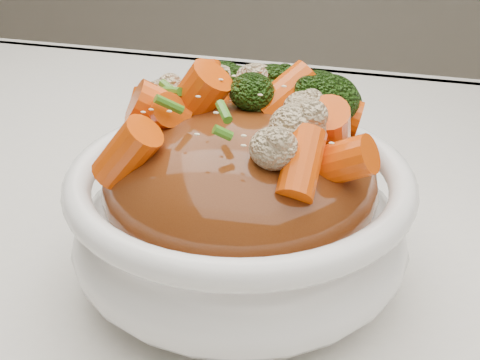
% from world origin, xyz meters
% --- Properties ---
extents(tablecloth, '(1.20, 0.80, 0.04)m').
position_xyz_m(tablecloth, '(0.00, 0.00, 0.73)').
color(tablecloth, white).
rests_on(tablecloth, dining_table).
extents(bowl, '(0.21, 0.21, 0.08)m').
position_xyz_m(bowl, '(-0.04, -0.02, 0.79)').
color(bowl, white).
rests_on(bowl, tablecloth).
extents(sauce_base, '(0.17, 0.17, 0.09)m').
position_xyz_m(sauce_base, '(-0.04, -0.02, 0.82)').
color(sauce_base, '#602C10').
rests_on(sauce_base, bowl).
extents(carrots, '(0.17, 0.17, 0.05)m').
position_xyz_m(carrots, '(-0.04, -0.02, 0.88)').
color(carrots, '#EF5107').
rests_on(carrots, sauce_base).
extents(broccoli, '(0.17, 0.17, 0.04)m').
position_xyz_m(broccoli, '(-0.04, -0.02, 0.88)').
color(broccoli, black).
rests_on(broccoli, sauce_base).
extents(cauliflower, '(0.17, 0.17, 0.03)m').
position_xyz_m(cauliflower, '(-0.04, -0.02, 0.88)').
color(cauliflower, beige).
rests_on(cauliflower, sauce_base).
extents(scallions, '(0.12, 0.12, 0.02)m').
position_xyz_m(scallions, '(-0.04, -0.02, 0.88)').
color(scallions, '#3C7B1C').
rests_on(scallions, sauce_base).
extents(sesame_seeds, '(0.15, 0.15, 0.01)m').
position_xyz_m(sesame_seeds, '(-0.04, -0.02, 0.88)').
color(sesame_seeds, '#F7E4B0').
rests_on(sesame_seeds, sauce_base).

